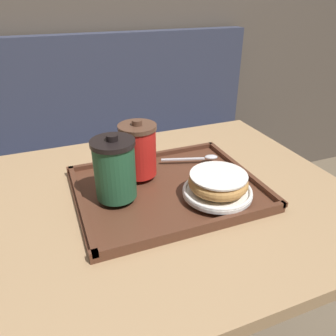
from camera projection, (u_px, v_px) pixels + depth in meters
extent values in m
cube|color=#33384C|center=(115.00, 195.00, 1.72)|extent=(1.57, 0.44, 0.45)
cube|color=#33384C|center=(99.00, 93.00, 1.62)|extent=(1.57, 0.08, 0.55)
cube|color=tan|center=(167.00, 199.00, 0.78)|extent=(0.86, 0.72, 0.03)
cylinder|color=#333338|center=(167.00, 305.00, 0.96)|extent=(0.08, 0.08, 0.72)
cube|color=#512D1E|center=(168.00, 189.00, 0.78)|extent=(0.42, 0.34, 0.01)
cube|color=#512D1E|center=(199.00, 226.00, 0.64)|extent=(0.42, 0.01, 0.01)
cube|color=#512D1E|center=(146.00, 156.00, 0.90)|extent=(0.42, 0.01, 0.01)
cube|color=#512D1E|center=(81.00, 203.00, 0.70)|extent=(0.01, 0.34, 0.01)
cube|color=#512D1E|center=(242.00, 170.00, 0.84)|extent=(0.01, 0.34, 0.01)
cylinder|color=#235638|center=(114.00, 170.00, 0.70)|extent=(0.09, 0.09, 0.12)
cylinder|color=black|center=(112.00, 142.00, 0.66)|extent=(0.09, 0.09, 0.01)
cylinder|color=black|center=(111.00, 137.00, 0.66)|extent=(0.02, 0.02, 0.01)
cylinder|color=red|center=(138.00, 152.00, 0.78)|extent=(0.09, 0.09, 0.12)
cylinder|color=brown|center=(137.00, 127.00, 0.75)|extent=(0.09, 0.09, 0.01)
cylinder|color=brown|center=(137.00, 123.00, 0.75)|extent=(0.02, 0.02, 0.01)
cylinder|color=white|center=(217.00, 192.00, 0.72)|extent=(0.15, 0.15, 0.01)
torus|color=white|center=(217.00, 190.00, 0.72)|extent=(0.15, 0.15, 0.01)
torus|color=tan|center=(218.00, 182.00, 0.71)|extent=(0.13, 0.13, 0.03)
cylinder|color=white|center=(219.00, 175.00, 0.70)|extent=(0.13, 0.13, 0.00)
ellipsoid|color=silver|center=(211.00, 157.00, 0.87)|extent=(0.04, 0.03, 0.01)
cube|color=silver|center=(183.00, 159.00, 0.87)|extent=(0.11, 0.04, 0.00)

